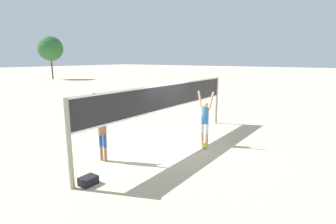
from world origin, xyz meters
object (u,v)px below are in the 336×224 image
at_px(volleyball_net, 168,102).
at_px(volleyball, 205,146).
at_px(player_spiker, 205,117).
at_px(gear_bag, 88,181).
at_px(player_blocker, 102,126).
at_px(tree_right_cluster, 50,48).

height_order(volleyball_net, volleyball, volleyball_net).
distance_m(player_spiker, gear_bag, 5.01).
bearing_deg(player_spiker, volleyball_net, 36.66).
height_order(volleyball, gear_bag, gear_bag).
relative_size(volleyball_net, player_spiker, 4.13).
relative_size(volleyball_net, volleyball, 39.28).
distance_m(player_blocker, tree_right_cluster, 38.93).
height_order(player_spiker, tree_right_cluster, tree_right_cluster).
bearing_deg(gear_bag, player_spiker, -11.61).
bearing_deg(volleyball_net, player_blocker, 162.92).
bearing_deg(volleyball, player_blocker, 144.40).
bearing_deg(player_spiker, player_blocker, 60.49).
relative_size(player_spiker, volleyball, 9.50).
bearing_deg(tree_right_cluster, gear_bag, -119.95).
height_order(player_blocker, gear_bag, player_blocker).
bearing_deg(volleyball_net, volleyball, -71.84).
bearing_deg(player_spiker, tree_right_cluster, -23.09).
bearing_deg(volleyball, player_spiker, 28.83).
bearing_deg(volleyball_net, gear_bag, -177.59).
bearing_deg(player_spiker, gear_bag, 78.39).
xyz_separation_m(volleyball, gear_bag, (-4.40, 1.21, 0.00)).
bearing_deg(player_blocker, volleyball_net, 72.92).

